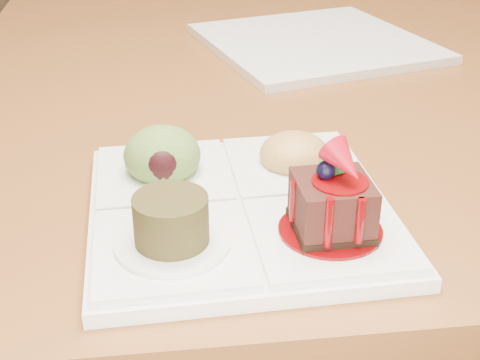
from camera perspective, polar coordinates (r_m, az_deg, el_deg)
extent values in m
plane|color=brown|center=(1.61, 3.10, -11.67)|extent=(6.00, 6.00, 0.00)
cube|color=brown|center=(1.27, 3.97, 14.36)|extent=(1.00, 1.80, 0.04)
cylinder|color=brown|center=(2.17, -12.19, 9.46)|extent=(0.06, 0.06, 0.71)
cylinder|color=brown|center=(2.27, 10.88, 10.37)|extent=(0.06, 0.06, 0.71)
cylinder|color=black|center=(1.89, -14.54, 2.53)|extent=(0.04, 0.04, 0.49)
cylinder|color=black|center=(1.53, -15.20, -3.99)|extent=(0.04, 0.04, 0.49)
cylinder|color=black|center=(1.71, 19.58, -2.42)|extent=(0.04, 0.04, 0.42)
cube|color=white|center=(0.55, 0.00, -2.68)|extent=(0.25, 0.25, 0.01)
cube|color=white|center=(0.50, 7.67, -4.64)|extent=(0.12, 0.12, 0.01)
cube|color=white|center=(0.49, -5.76, -5.84)|extent=(0.12, 0.12, 0.01)
cube|color=white|center=(0.59, -6.56, 0.54)|extent=(0.12, 0.12, 0.01)
cube|color=white|center=(0.60, 4.64, 1.36)|extent=(0.12, 0.12, 0.01)
cylinder|color=#5F0305|center=(0.50, 7.70, -4.23)|extent=(0.08, 0.08, 0.00)
cube|color=black|center=(0.50, 7.72, -3.99)|extent=(0.06, 0.06, 0.01)
cube|color=#3A1510|center=(0.49, 7.88, -1.88)|extent=(0.06, 0.06, 0.04)
cylinder|color=#5F0305|center=(0.48, 8.02, 0.00)|extent=(0.04, 0.04, 0.00)
sphere|color=black|center=(0.48, 7.32, 0.83)|extent=(0.01, 0.01, 0.01)
cone|color=#AE0B1B|center=(0.47, 8.97, 1.43)|extent=(0.04, 0.05, 0.04)
cube|color=#104011|center=(0.49, 8.06, 1.13)|extent=(0.01, 0.02, 0.01)
cube|color=#104011|center=(0.49, 7.27, 1.19)|extent=(0.01, 0.02, 0.01)
cylinder|color=#5F0305|center=(0.46, 7.58, -3.64)|extent=(0.01, 0.01, 0.04)
cylinder|color=#5F0305|center=(0.47, 10.21, -3.44)|extent=(0.01, 0.01, 0.04)
cylinder|color=#5F0305|center=(0.49, 4.62, -1.77)|extent=(0.01, 0.01, 0.03)
cylinder|color=white|center=(0.48, -5.79, -5.35)|extent=(0.08, 0.08, 0.00)
cylinder|color=#3E2511|center=(0.47, -5.91, -3.37)|extent=(0.05, 0.05, 0.04)
cylinder|color=#4D2B10|center=(0.47, -5.98, -2.17)|extent=(0.04, 0.04, 0.00)
ellipsoid|color=olive|center=(0.58, -6.65, 2.11)|extent=(0.07, 0.07, 0.05)
ellipsoid|color=black|center=(0.56, -6.62, 1.26)|extent=(0.03, 0.02, 0.03)
ellipsoid|color=#BF9145|center=(0.60, 4.67, 2.20)|extent=(0.06, 0.06, 0.04)
cube|color=#D7560F|center=(0.60, 5.79, 2.72)|extent=(0.02, 0.02, 0.01)
cube|color=#4B6916|center=(0.60, 4.51, 3.05)|extent=(0.02, 0.02, 0.01)
cube|color=#D7560F|center=(0.60, 3.21, 2.93)|extent=(0.02, 0.02, 0.01)
cube|color=#4B6916|center=(0.58, 4.12, 2.00)|extent=(0.02, 0.02, 0.01)
cube|color=#D7560F|center=(0.58, 5.82, 2.27)|extent=(0.02, 0.02, 0.01)
cube|color=white|center=(0.98, 6.42, 11.55)|extent=(0.35, 0.35, 0.01)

